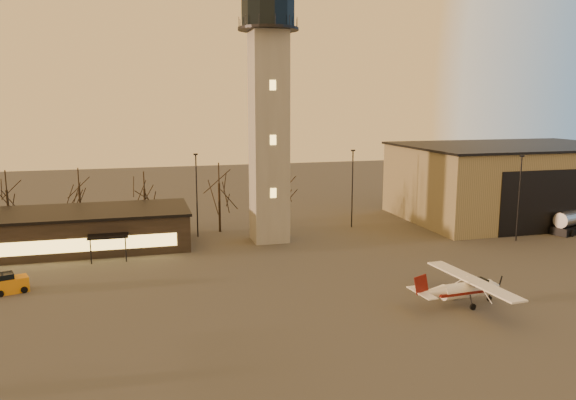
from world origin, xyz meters
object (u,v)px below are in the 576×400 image
at_px(hangar, 512,181).
at_px(fuel_truck, 575,223).
at_px(control_tower, 269,101).
at_px(cessna_front, 468,292).
at_px(service_cart, 10,285).
at_px(terminal, 73,230).

distance_m(hangar, fuel_truck, 10.97).
xyz_separation_m(control_tower, cessna_front, (10.63, -24.88, -15.30)).
bearing_deg(fuel_truck, hangar, 82.12).
bearing_deg(fuel_truck, cessna_front, -165.26).
xyz_separation_m(cessna_front, fuel_truck, (27.47, 18.87, 0.10)).
height_order(cessna_front, service_cart, cessna_front).
xyz_separation_m(hangar, service_cart, (-61.86, -16.00, -4.48)).
distance_m(terminal, fuel_truck, 60.63).
xyz_separation_m(hangar, terminal, (-57.99, -2.00, -3.00)).
height_order(fuel_truck, service_cart, fuel_truck).
height_order(control_tower, cessna_front, control_tower).
bearing_deg(service_cart, cessna_front, -38.19).
distance_m(control_tower, cessna_front, 31.08).
bearing_deg(terminal, control_tower, -5.15).
distance_m(fuel_truck, service_cart, 64.24).
relative_size(terminal, service_cart, 8.13).
height_order(terminal, fuel_truck, terminal).
bearing_deg(cessna_front, service_cart, 156.69).
bearing_deg(terminal, hangar, 1.97).
bearing_deg(hangar, cessna_front, -131.32).
bearing_deg(cessna_front, hangar, 44.78).
bearing_deg(cessna_front, fuel_truck, 30.59).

